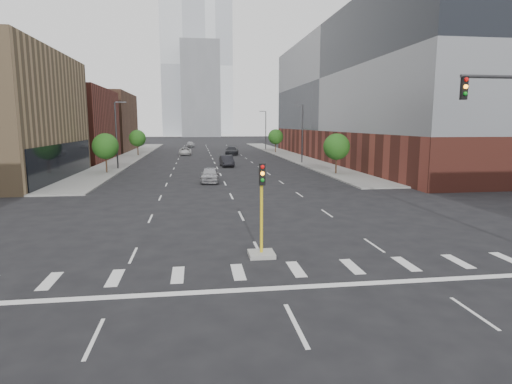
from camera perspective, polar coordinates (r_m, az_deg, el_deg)
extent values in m
plane|color=black|center=(12.23, 7.62, -21.26)|extent=(400.00, 400.00, 0.00)
cube|color=gray|center=(85.22, -16.20, 4.65)|extent=(5.00, 92.00, 0.15)
cube|color=gray|center=(86.25, 4.01, 5.04)|extent=(5.00, 92.00, 0.15)
cube|color=brown|center=(80.00, -26.18, 8.07)|extent=(20.00, 22.00, 12.00)
cube|color=brown|center=(105.05, -21.81, 8.65)|extent=(20.00, 24.00, 13.00)
cube|color=brown|center=(77.37, 16.87, 6.00)|extent=(24.00, 70.00, 5.00)
cube|color=slate|center=(77.63, 17.25, 14.13)|extent=(24.00, 70.00, 17.00)
cube|color=#B2B7BC|center=(231.99, -9.60, 16.12)|extent=(22.00, 22.00, 70.00)
cube|color=#B2B7BC|center=(272.56, -5.47, 16.20)|extent=(20.00, 20.00, 80.00)
cube|color=slate|center=(210.76, -7.41, 13.34)|extent=(18.00, 18.00, 44.00)
cube|color=#999993|center=(20.30, 0.72, -8.29)|extent=(1.20, 1.20, 0.20)
cylinder|color=gold|center=(19.85, 0.73, -3.60)|extent=(0.14, 0.14, 3.20)
cube|color=black|center=(19.32, 0.83, 2.37)|extent=(0.28, 0.18, 1.00)
sphere|color=red|center=(19.19, 0.88, 3.37)|extent=(0.18, 0.18, 0.18)
sphere|color=orange|center=(19.22, 0.87, 2.48)|extent=(0.18, 0.18, 0.18)
sphere|color=#0C7F19|center=(19.26, 0.87, 1.59)|extent=(0.18, 0.18, 0.18)
cube|color=black|center=(21.20, 26.00, 12.35)|extent=(0.28, 0.18, 1.00)
sphere|color=red|center=(21.13, 26.25, 13.31)|extent=(0.18, 0.18, 0.18)
sphere|color=orange|center=(21.10, 26.19, 12.50)|extent=(0.18, 0.18, 0.18)
sphere|color=#0C7F19|center=(21.08, 26.13, 11.69)|extent=(0.18, 0.18, 0.18)
cylinder|color=#2D2D30|center=(67.21, 6.19, 7.63)|extent=(0.20, 0.20, 9.00)
cube|color=#2D2D30|center=(67.06, 5.59, 11.49)|extent=(1.40, 0.22, 0.15)
cylinder|color=#2D2D30|center=(101.50, 1.31, 8.16)|extent=(0.20, 0.20, 9.00)
cube|color=#2D2D30|center=(101.40, 0.86, 10.71)|extent=(1.40, 0.22, 0.15)
cylinder|color=#2D2D30|center=(61.08, -18.12, 7.10)|extent=(0.20, 0.20, 9.00)
cube|color=#2D2D30|center=(60.99, -17.57, 11.35)|extent=(1.40, 0.22, 0.15)
cylinder|color=#382619|center=(56.47, -19.31, 3.37)|extent=(0.20, 0.20, 1.75)
sphere|color=#1C4C14|center=(56.30, -19.44, 5.78)|extent=(3.20, 3.20, 3.20)
cylinder|color=#382619|center=(86.01, -15.47, 5.35)|extent=(0.20, 0.20, 1.75)
sphere|color=#1C4C14|center=(85.90, -15.54, 6.93)|extent=(3.20, 3.20, 3.20)
cylinder|color=#382619|center=(53.18, 10.62, 3.40)|extent=(0.20, 0.20, 1.75)
sphere|color=#1C4C14|center=(53.00, 10.69, 5.96)|extent=(3.20, 3.20, 3.20)
cylinder|color=#382619|center=(91.87, 2.63, 5.89)|extent=(0.20, 0.20, 1.75)
sphere|color=#1C4C14|center=(91.76, 2.64, 7.37)|extent=(3.20, 3.20, 3.20)
imported|color=#A7A7AB|center=(45.72, -6.16, 2.31)|extent=(2.19, 4.80, 1.60)
imported|color=black|center=(62.54, -3.93, 4.15)|extent=(1.98, 4.90, 1.58)
imported|color=silver|center=(86.64, -9.42, 5.38)|extent=(2.38, 5.13, 1.42)
imported|color=black|center=(85.44, -3.23, 5.52)|extent=(3.23, 6.08, 1.68)
imported|color=#A1A2A5|center=(113.80, -8.76, 6.30)|extent=(2.38, 4.86, 1.60)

